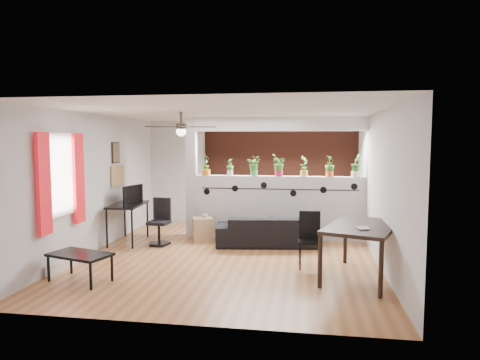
% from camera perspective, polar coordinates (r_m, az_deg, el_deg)
% --- Properties ---
extents(room_shell, '(6.30, 7.10, 2.90)m').
position_cam_1_polar(room_shell, '(7.72, -1.42, -0.68)').
color(room_shell, '#91592F').
rests_on(room_shell, ground).
extents(partition_wall, '(3.60, 0.18, 1.35)m').
position_cam_1_polar(partition_wall, '(9.19, 5.17, -3.67)').
color(partition_wall, '#BCBCC1').
rests_on(partition_wall, ground).
extents(ceiling_header, '(3.60, 0.18, 0.30)m').
position_cam_1_polar(ceiling_header, '(9.08, 5.27, 7.46)').
color(ceiling_header, silver).
rests_on(ceiling_header, room_shell).
extents(pier_column, '(0.22, 0.20, 2.60)m').
position_cam_1_polar(pier_column, '(9.42, -6.47, 0.37)').
color(pier_column, '#BCBCC1').
rests_on(pier_column, ground).
extents(brick_panel, '(3.90, 0.05, 2.60)m').
position_cam_1_polar(brick_panel, '(10.57, 5.70, 0.91)').
color(brick_panel, '#A4462F').
rests_on(brick_panel, ground).
extents(vine_decal, '(3.31, 0.01, 0.30)m').
position_cam_1_polar(vine_decal, '(9.04, 5.16, -1.23)').
color(vine_decal, black).
rests_on(vine_decal, partition_wall).
extents(window_assembly, '(0.09, 1.30, 1.55)m').
position_cam_1_polar(window_assembly, '(7.49, -22.79, 0.33)').
color(window_assembly, white).
rests_on(window_assembly, room_shell).
extents(baseboard_heater, '(0.08, 1.00, 0.18)m').
position_cam_1_polar(baseboard_heater, '(7.72, -22.31, -10.22)').
color(baseboard_heater, silver).
rests_on(baseboard_heater, ground).
extents(corkboard, '(0.03, 0.60, 0.45)m').
position_cam_1_polar(corkboard, '(9.40, -16.01, 0.49)').
color(corkboard, '#A4804F').
rests_on(corkboard, room_shell).
extents(framed_art, '(0.03, 0.34, 0.44)m').
position_cam_1_polar(framed_art, '(9.33, -16.23, 3.53)').
color(framed_art, '#8C7259').
rests_on(framed_art, room_shell).
extents(ceiling_fan, '(1.19, 1.19, 0.43)m').
position_cam_1_polar(ceiling_fan, '(7.57, -7.86, 6.85)').
color(ceiling_fan, black).
rests_on(ceiling_fan, room_shell).
extents(potted_plant_0, '(0.27, 0.30, 0.49)m').
position_cam_1_polar(potted_plant_0, '(9.32, -4.53, 2.22)').
color(potted_plant_0, orange).
rests_on(potted_plant_0, partition_wall).
extents(potted_plant_1, '(0.20, 0.22, 0.37)m').
position_cam_1_polar(potted_plant_1, '(9.22, -1.34, 1.83)').
color(potted_plant_1, silver).
rests_on(potted_plant_1, partition_wall).
extents(potted_plant_2, '(0.24, 0.20, 0.42)m').
position_cam_1_polar(potted_plant_2, '(9.14, 1.92, 1.98)').
color(potted_plant_2, '#36964D').
rests_on(potted_plant_2, partition_wall).
extents(potted_plant_3, '(0.20, 0.25, 0.47)m').
position_cam_1_polar(potted_plant_3, '(9.09, 5.22, 2.07)').
color(potted_plant_3, '#AC1B3C').
rests_on(potted_plant_3, partition_wall).
extents(potted_plant_4, '(0.27, 0.28, 0.44)m').
position_cam_1_polar(potted_plant_4, '(9.07, 8.54, 1.94)').
color(potted_plant_4, gold).
rests_on(potted_plant_4, partition_wall).
extents(potted_plant_5, '(0.22, 0.26, 0.44)m').
position_cam_1_polar(potted_plant_5, '(9.09, 11.87, 1.91)').
color(potted_plant_5, '#D95A19').
rests_on(potted_plant_5, partition_wall).
extents(potted_plant_6, '(0.29, 0.32, 0.48)m').
position_cam_1_polar(potted_plant_6, '(9.13, 15.17, 1.97)').
color(potted_plant_6, silver).
rests_on(potted_plant_6, partition_wall).
extents(sofa, '(2.02, 1.01, 0.57)m').
position_cam_1_polar(sofa, '(8.67, 3.68, -6.82)').
color(sofa, black).
rests_on(sofa, ground).
extents(cube_shelf, '(0.50, 0.47, 0.49)m').
position_cam_1_polar(cube_shelf, '(9.07, -4.99, -6.55)').
color(cube_shelf, tan).
rests_on(cube_shelf, ground).
extents(cup, '(0.12, 0.12, 0.09)m').
position_cam_1_polar(cup, '(9.00, -4.70, -4.76)').
color(cup, gray).
rests_on(cup, cube_shelf).
extents(computer_desk, '(0.67, 1.16, 0.81)m').
position_cam_1_polar(computer_desk, '(9.11, -14.73, -3.55)').
color(computer_desk, black).
rests_on(computer_desk, ground).
extents(monitor, '(0.36, 0.14, 0.20)m').
position_cam_1_polar(monitor, '(9.22, -14.38, -2.31)').
color(monitor, black).
rests_on(monitor, computer_desk).
extents(office_chair, '(0.48, 0.48, 0.92)m').
position_cam_1_polar(office_chair, '(8.82, -10.62, -5.88)').
color(office_chair, black).
rests_on(office_chair, ground).
extents(dining_table, '(1.36, 1.73, 0.83)m').
position_cam_1_polar(dining_table, '(6.78, 15.89, -6.52)').
color(dining_table, black).
rests_on(dining_table, ground).
extents(book, '(0.19, 0.24, 0.02)m').
position_cam_1_polar(book, '(6.46, 15.36, -6.20)').
color(book, gray).
rests_on(book, dining_table).
extents(folding_chair, '(0.38, 0.38, 0.92)m').
position_cam_1_polar(folding_chair, '(7.28, 9.27, -7.14)').
color(folding_chair, black).
rests_on(folding_chair, ground).
extents(coffee_table, '(1.02, 0.75, 0.43)m').
position_cam_1_polar(coffee_table, '(6.89, -20.57, -9.50)').
color(coffee_table, black).
rests_on(coffee_table, ground).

